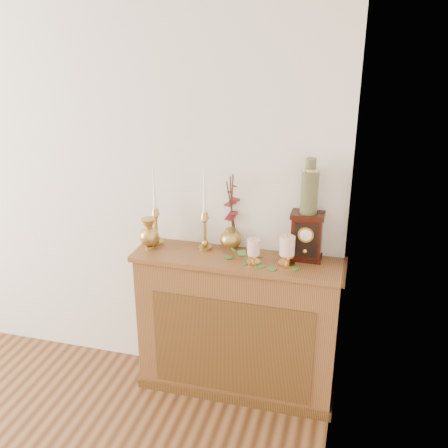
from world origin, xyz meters
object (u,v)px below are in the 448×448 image
(candlestick_center, at_px, (205,224))
(mantel_clock, at_px, (307,237))
(candlestick_left, at_px, (156,220))
(ceramic_vase, at_px, (310,189))
(bud_vase, at_px, (149,234))
(ginger_jar, at_px, (232,213))

(candlestick_center, relative_size, mantel_clock, 1.74)
(candlestick_left, height_order, candlestick_center, candlestick_center)
(ceramic_vase, bearing_deg, candlestick_center, -177.39)
(mantel_clock, bearing_deg, bud_vase, -173.98)
(bud_vase, xyz_separation_m, mantel_clock, (0.92, 0.10, 0.04))
(ginger_jar, xyz_separation_m, ceramic_vase, (0.45, -0.06, 0.21))
(candlestick_center, bearing_deg, ginger_jar, 30.15)
(candlestick_left, relative_size, bud_vase, 2.49)
(candlestick_center, xyz_separation_m, mantel_clock, (0.60, 0.02, -0.02))
(candlestick_left, height_order, ceramic_vase, ceramic_vase)
(candlestick_center, height_order, mantel_clock, candlestick_center)
(candlestick_left, xyz_separation_m, candlestick_center, (0.31, 0.00, 0.00))
(candlestick_left, xyz_separation_m, mantel_clock, (0.91, 0.03, -0.02))
(candlestick_left, distance_m, ginger_jar, 0.47)
(bud_vase, bearing_deg, candlestick_center, 13.83)
(bud_vase, height_order, mantel_clock, mantel_clock)
(ginger_jar, relative_size, mantel_clock, 1.71)
(candlestick_left, relative_size, candlestick_center, 0.98)
(ceramic_vase, bearing_deg, candlestick_left, -177.98)
(candlestick_left, bearing_deg, mantel_clock, 1.86)
(candlestick_center, bearing_deg, mantel_clock, 2.36)
(bud_vase, bearing_deg, ceramic_vase, 6.61)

